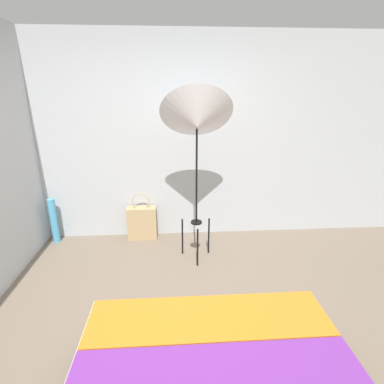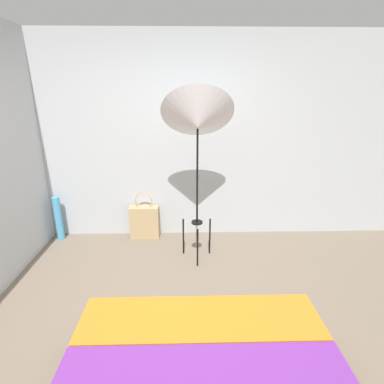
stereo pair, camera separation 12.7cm
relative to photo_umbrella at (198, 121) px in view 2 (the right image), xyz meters
The scene contains 5 objects.
ground_plane 2.12m from the photo_umbrella, 100.09° to the right, with size 14.00×14.00×0.00m, color #756656.
wall_back 0.79m from the photo_umbrella, 109.42° to the left, with size 8.00×0.05×2.60m.
photo_umbrella is the anchor object (origin of this frame).
tote_bag 1.64m from the photo_umbrella, 141.41° to the left, with size 0.39×0.17×0.64m.
paper_roll 2.30m from the photo_umbrella, 163.99° to the left, with size 0.09×0.09×0.60m.
Camera 2 is at (0.10, -1.81, 1.91)m, focal length 28.00 mm.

